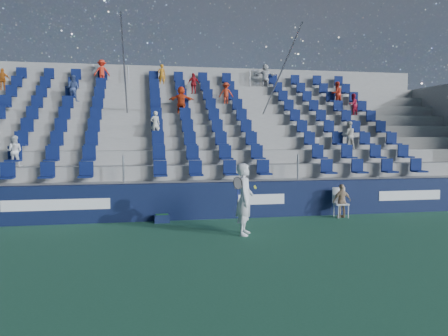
% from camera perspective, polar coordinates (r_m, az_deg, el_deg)
% --- Properties ---
extents(ground, '(70.00, 70.00, 0.00)m').
position_cam_1_polar(ground, '(11.56, 1.60, -9.41)').
color(ground, '#296043').
rests_on(ground, ground).
extents(sponsor_wall, '(24.00, 0.32, 1.20)m').
position_cam_1_polar(sponsor_wall, '(14.49, -1.02, -4.26)').
color(sponsor_wall, '#10193A').
rests_on(sponsor_wall, ground).
extents(grandstand, '(24.00, 8.17, 6.63)m').
position_cam_1_polar(grandstand, '(19.39, -3.55, 2.38)').
color(grandstand, '#9A9A95').
rests_on(grandstand, ground).
extents(tennis_player, '(0.75, 0.84, 1.98)m').
position_cam_1_polar(tennis_player, '(12.03, 2.72, -4.08)').
color(tennis_player, silver).
rests_on(tennis_player, ground).
extents(line_judge_chair, '(0.48, 0.49, 1.00)m').
position_cam_1_polar(line_judge_chair, '(15.28, 14.90, -4.09)').
color(line_judge_chair, white).
rests_on(line_judge_chair, ground).
extents(line_judge, '(0.69, 0.35, 1.13)m').
position_cam_1_polar(line_judge, '(15.15, 15.15, -4.17)').
color(line_judge, tan).
rests_on(line_judge, ground).
extents(ball_bin, '(0.48, 0.32, 0.27)m').
position_cam_1_polar(ball_bin, '(13.99, -8.11, -6.49)').
color(ball_bin, '#111B3E').
rests_on(ball_bin, ground).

